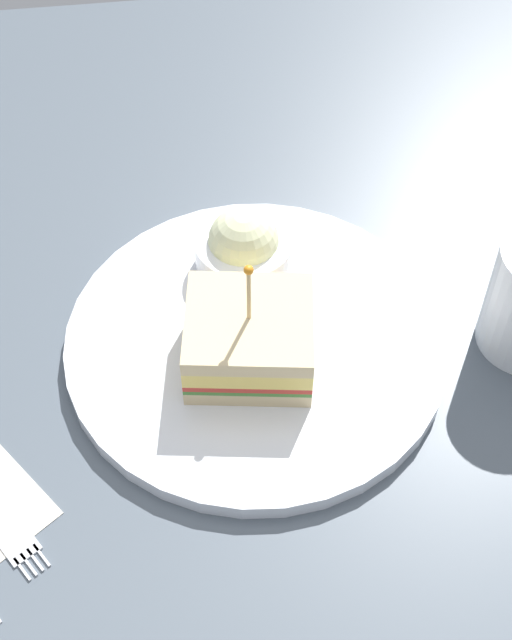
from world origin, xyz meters
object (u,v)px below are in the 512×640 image
Objects in this scene: coleslaw_bowl at (238,248)px; sandwich_half_center at (249,338)px; fork at (4,525)px; plate at (256,342)px.

sandwich_half_center is at bearing 88.18° from coleslaw_bowl.
coleslaw_bowl is at bearing -132.16° from fork.
plate is 22.97cm from fork.
coleslaw_bowl is (0.47, -7.51, 2.87)cm from plate.
sandwich_half_center is 1.02× the size of fork.
plate is 2.81× the size of sandwich_half_center.
coleslaw_bowl is at bearing -86.39° from plate.
fork is at bearing 47.84° from coleslaw_bowl.
fork is (18.98, 12.93, -0.52)cm from plate.
sandwich_half_center is at bearing 69.02° from plate.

